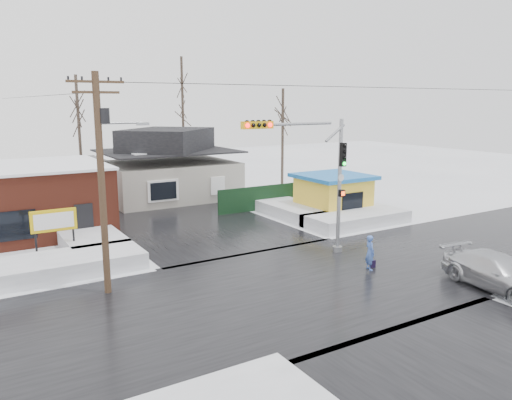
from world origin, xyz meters
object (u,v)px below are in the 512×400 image
kiosk (333,195)px  pedestrian (370,253)px  marquee_sign (54,222)px  car (498,273)px  traffic_signal (316,169)px  utility_pole (103,171)px

kiosk → pedestrian: kiosk is taller
marquee_sign → car: size_ratio=0.50×
kiosk → pedestrian: size_ratio=2.74×
pedestrian → car: bearing=-133.3°
traffic_signal → pedestrian: 4.86m
traffic_signal → kiosk: traffic_signal is taller
utility_pole → marquee_sign: utility_pole is taller
utility_pole → traffic_signal: bearing=-2.9°
marquee_sign → pedestrian: (12.37, -9.54, -1.08)m
utility_pole → marquee_sign: 6.87m
traffic_signal → marquee_sign: traffic_signal is taller
traffic_signal → utility_pole: 10.39m
utility_pole → kiosk: size_ratio=1.96×
pedestrian → traffic_signal: bearing=32.1°
kiosk → pedestrian: bearing=-121.4°
traffic_signal → kiosk: 10.43m
kiosk → car: bearing=-102.4°
utility_pole → marquee_sign: bearing=100.1°
kiosk → marquee_sign: bearing=-178.4°
utility_pole → car: size_ratio=1.78×
utility_pole → car: (14.19, -8.20, -4.38)m
utility_pole → pedestrian: (11.30, -3.55, -4.27)m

